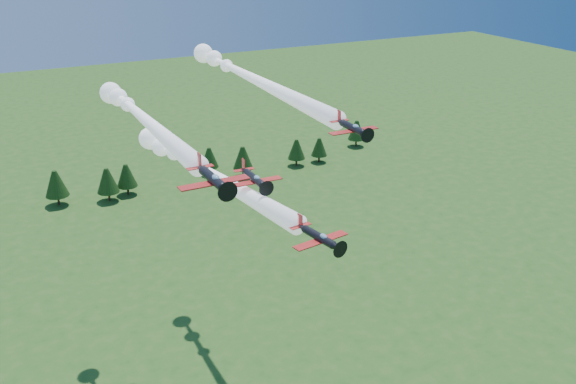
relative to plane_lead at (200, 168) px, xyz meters
name	(u,v)px	position (x,y,z in m)	size (l,w,h in m)	color
plane_lead	(200,168)	(0.00, 0.00, 0.00)	(13.11, 49.81, 3.70)	black
plane_left	(141,116)	(-6.06, 8.01, 6.63)	(8.32, 52.80, 3.70)	black
plane_right	(248,76)	(13.95, 13.84, 9.58)	(6.72, 60.12, 3.70)	black
plane_slot	(254,179)	(3.38, -12.32, 2.06)	(7.36, 8.05, 2.61)	black
treeline	(93,177)	(-1.99, 90.24, -32.62)	(166.24, 18.17, 11.95)	#382314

